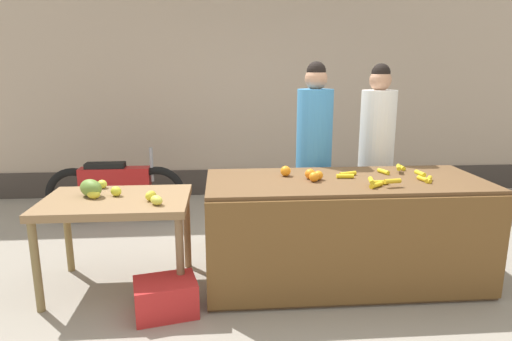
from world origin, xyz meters
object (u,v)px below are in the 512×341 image
at_px(vendor_woman_white_shirt, 376,156).
at_px(produce_sack, 221,220).
at_px(vendor_woman_blue_shirt, 314,158).
at_px(parked_motorcycle, 116,188).
at_px(produce_crate, 166,297).

relative_size(vendor_woman_white_shirt, produce_sack, 3.34).
xyz_separation_m(vendor_woman_white_shirt, produce_sack, (-1.55, 0.02, -0.64)).
distance_m(vendor_woman_blue_shirt, parked_motorcycle, 2.38).
relative_size(vendor_woman_blue_shirt, produce_crate, 4.14).
distance_m(vendor_woman_white_shirt, parked_motorcycle, 2.94).
relative_size(vendor_woman_blue_shirt, vendor_woman_white_shirt, 1.01).
xyz_separation_m(vendor_woman_blue_shirt, vendor_woman_white_shirt, (0.64, 0.08, -0.01)).
height_order(parked_motorcycle, produce_crate, parked_motorcycle).
height_order(vendor_woman_white_shirt, parked_motorcycle, vendor_woman_white_shirt).
bearing_deg(vendor_woman_white_shirt, produce_crate, -147.85).
bearing_deg(produce_crate, parked_motorcycle, 111.36).
bearing_deg(parked_motorcycle, produce_crate, -68.64).
bearing_deg(vendor_woman_blue_shirt, parked_motorcycle, 156.02).
height_order(vendor_woman_white_shirt, produce_sack, vendor_woman_white_shirt).
xyz_separation_m(vendor_woman_blue_shirt, produce_sack, (-0.90, 0.10, -0.65)).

